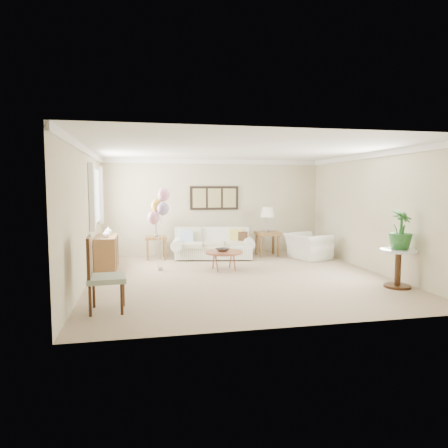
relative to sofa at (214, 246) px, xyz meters
name	(u,v)px	position (x,y,z in m)	size (l,w,h in m)	color
ground_plane	(240,277)	(0.15, -2.26, -0.31)	(6.00, 6.00, 0.00)	tan
room_shell	(234,198)	(0.04, -2.17, 1.31)	(6.04, 6.04, 2.60)	beige
wall_art_triptych	(214,198)	(0.15, 0.70, 1.24)	(1.35, 0.06, 0.65)	black
sofa	(214,246)	(0.00, 0.00, 0.00)	(2.29, 1.14, 0.79)	white
end_table_left	(156,240)	(-1.47, 0.18, 0.19)	(0.55, 0.50, 0.60)	brown
end_table_right	(267,236)	(1.49, 0.10, 0.24)	(0.60, 0.55, 0.66)	brown
lamp_left	(156,220)	(-1.47, 0.18, 0.71)	(0.32, 0.32, 0.56)	gray
lamp_right	(268,213)	(1.49, 0.10, 0.85)	(0.37, 0.37, 0.66)	gray
coffee_table	(224,253)	(-0.03, -1.50, 0.08)	(0.84, 0.84, 0.43)	#9A5A3E
decor_bowl	(223,250)	(-0.07, -1.53, 0.15)	(0.29, 0.29, 0.07)	#2F2823
armchair	(308,246)	(2.39, -0.57, 0.01)	(1.01, 0.88, 0.65)	white
side_table	(398,259)	(2.81, -3.66, 0.22)	(0.66, 0.66, 0.71)	silver
potted_plant	(401,230)	(2.84, -3.64, 0.76)	(0.41, 0.41, 0.73)	#1C521C
accent_chair	(101,273)	(-2.41, -4.06, 0.27)	(0.59, 0.59, 1.13)	#909F8A
credenza	(107,252)	(-2.61, -0.76, 0.06)	(0.46, 1.20, 0.74)	brown
vase_white	(106,233)	(-2.59, -1.00, 0.51)	(0.17, 0.17, 0.18)	white
vase_sage	(108,231)	(-2.59, -0.49, 0.52)	(0.18, 0.18, 0.19)	silver
balloon_cluster	(159,207)	(-1.43, -1.29, 1.10)	(0.49, 0.37, 1.84)	gray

